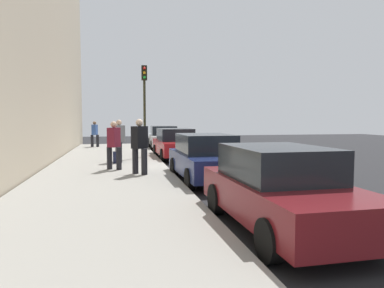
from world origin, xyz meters
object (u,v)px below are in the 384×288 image
(parked_car_white, at_px, (164,137))
(parked_car_maroon, at_px, (280,188))
(pedestrian_burgundy_coat, at_px, (114,144))
(pedestrian_blue_coat, at_px, (95,133))
(rolling_suitcase, at_px, (116,157))
(pedestrian_grey_coat, at_px, (119,140))
(parked_car_navy, at_px, (206,158))
(parked_car_red, at_px, (176,144))
(traffic_light_pole, at_px, (144,95))
(pedestrian_black_coat, at_px, (140,145))

(parked_car_white, xyz_separation_m, parked_car_maroon, (17.81, -0.02, -0.00))
(pedestrian_burgundy_coat, relative_size, pedestrian_blue_coat, 1.05)
(pedestrian_blue_coat, bearing_deg, rolling_suitcase, 9.06)
(parked_car_maroon, height_order, pedestrian_grey_coat, pedestrian_grey_coat)
(parked_car_navy, relative_size, pedestrian_blue_coat, 2.53)
(parked_car_red, bearing_deg, traffic_light_pole, -84.56)
(pedestrian_black_coat, bearing_deg, parked_car_maroon, 20.01)
(pedestrian_blue_coat, relative_size, pedestrian_grey_coat, 0.93)
(parked_car_maroon, relative_size, pedestrian_burgundy_coat, 2.41)
(pedestrian_black_coat, distance_m, traffic_light_pole, 5.86)
(parked_car_white, bearing_deg, rolling_suitcase, -19.65)
(rolling_suitcase, bearing_deg, pedestrian_grey_coat, 156.93)
(rolling_suitcase, bearing_deg, traffic_light_pole, 148.91)
(parked_car_navy, height_order, pedestrian_black_coat, pedestrian_black_coat)
(parked_car_red, bearing_deg, pedestrian_burgundy_coat, -34.23)
(parked_car_navy, distance_m, pedestrian_grey_coat, 5.26)
(rolling_suitcase, bearing_deg, parked_car_navy, 35.29)
(parked_car_navy, bearing_deg, pedestrian_black_coat, -113.70)
(parked_car_maroon, distance_m, pedestrian_grey_coat, 10.04)
(parked_car_maroon, relative_size, traffic_light_pole, 0.96)
(parked_car_white, bearing_deg, pedestrian_blue_coat, -96.01)
(parked_car_navy, relative_size, parked_car_maroon, 1.00)
(parked_car_white, bearing_deg, pedestrian_grey_coat, -19.50)
(parked_car_red, bearing_deg, parked_car_navy, -0.08)
(parked_car_red, relative_size, pedestrian_black_coat, 2.31)
(parked_car_white, xyz_separation_m, pedestrian_burgundy_coat, (10.47, -3.09, 0.33))
(parked_car_red, height_order, traffic_light_pole, traffic_light_pole)
(pedestrian_blue_coat, height_order, traffic_light_pole, traffic_light_pole)
(parked_car_white, distance_m, parked_car_navy, 12.67)
(parked_car_white, height_order, pedestrian_black_coat, pedestrian_black_coat)
(pedestrian_blue_coat, relative_size, traffic_light_pole, 0.38)
(pedestrian_blue_coat, height_order, pedestrian_grey_coat, pedestrian_grey_coat)
(parked_car_white, relative_size, rolling_suitcase, 5.45)
(parked_car_maroon, height_order, traffic_light_pole, traffic_light_pole)
(pedestrian_blue_coat, relative_size, pedestrian_black_coat, 0.91)
(parked_car_white, height_order, parked_car_navy, same)
(traffic_light_pole, bearing_deg, pedestrian_black_coat, -5.73)
(pedestrian_grey_coat, bearing_deg, pedestrian_burgundy_coat, -4.66)
(parked_car_white, height_order, pedestrian_blue_coat, pedestrian_blue_coat)
(pedestrian_burgundy_coat, bearing_deg, pedestrian_grey_coat, 175.34)
(parked_car_red, xyz_separation_m, pedestrian_blue_coat, (-6.60, -4.36, 0.29))
(parked_car_red, relative_size, pedestrian_burgundy_coat, 2.43)
(pedestrian_blue_coat, xyz_separation_m, rolling_suitcase, (9.03, 1.44, -0.65))
(parked_car_white, bearing_deg, pedestrian_black_coat, -10.73)
(traffic_light_pole, bearing_deg, rolling_suitcase, -31.09)
(parked_car_navy, distance_m, parked_car_maroon, 5.14)
(parked_car_navy, distance_m, pedestrian_burgundy_coat, 3.69)
(pedestrian_grey_coat, bearing_deg, parked_car_navy, 31.69)
(pedestrian_blue_coat, height_order, pedestrian_black_coat, pedestrian_black_coat)
(parked_car_maroon, height_order, pedestrian_burgundy_coat, pedestrian_burgundy_coat)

